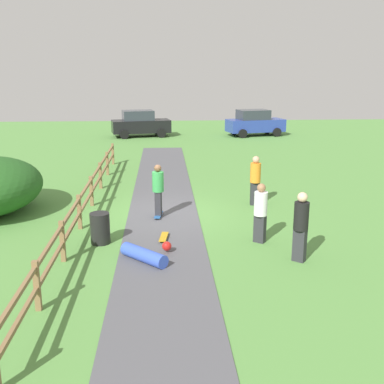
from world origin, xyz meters
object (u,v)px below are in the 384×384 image
skateboard_loose (164,237)px  parked_car_blue (255,123)px  skater_riding (158,188)px  bystander_orange (255,178)px  trash_bin (100,228)px  parked_car_black (140,124)px  bystander_black (301,223)px  bystander_white (261,210)px  skater_fallen (146,254)px

skateboard_loose → parked_car_blue: (6.84, 21.64, 0.87)m
skater_riding → bystander_orange: (3.53, 1.30, -0.01)m
trash_bin → parked_car_black: (0.19, 21.80, 0.51)m
skateboard_loose → bystander_black: size_ratio=0.44×
bystander_white → parked_car_black: size_ratio=0.39×
bystander_orange → bystander_black: bystander_black is taller
skateboard_loose → parked_car_black: bearing=94.3°
parked_car_black → parked_car_blue: 8.47m
skateboard_loose → bystander_orange: bystander_orange is taller
bystander_black → parked_car_blue: (3.32, 23.43, -0.08)m
skater_fallen → parked_car_blue: size_ratio=0.31×
trash_bin → skater_riding: size_ratio=0.50×
skater_fallen → trash_bin: bearing=133.5°
skater_fallen → skateboard_loose: 1.65m
skater_fallen → skateboard_loose: skater_fallen is taller
bystander_white → parked_car_black: parked_car_black is taller
skater_riding → parked_car_blue: (7.01, 19.47, -0.06)m
skateboard_loose → bystander_orange: bearing=45.9°
bystander_orange → parked_car_black: 18.85m
skateboard_loose → parked_car_blue: 22.71m
skater_riding → bystander_black: (3.69, -3.96, 0.01)m
skateboard_loose → bystander_white: bystander_white is taller
trash_bin → skater_fallen: trash_bin is taller
trash_bin → bystander_orange: 6.34m
parked_car_black → skater_riding: bearing=-85.7°
skater_fallen → bystander_white: 3.54m
skater_fallen → bystander_white: bystander_white is taller
skater_riding → parked_car_black: 19.53m
trash_bin → parked_car_black: bearing=89.5°
trash_bin → parked_car_blue: (8.66, 21.80, 0.51)m
skater_fallen → bystander_orange: 6.38m
trash_bin → skater_riding: skater_riding is taller
bystander_orange → bystander_white: bystander_orange is taller
bystander_white → parked_car_blue: bearing=79.5°
bystander_orange → bystander_white: size_ratio=1.04×
skater_riding → bystander_orange: 3.76m
parked_car_black → parked_car_blue: size_ratio=1.00×
skater_riding → skater_fallen: skater_riding is taller
skateboard_loose → bystander_black: bystander_black is taller
skateboard_loose → parked_car_blue: parked_car_blue is taller
skater_fallen → parked_car_black: size_ratio=0.31×
parked_car_blue → trash_bin: bearing=-111.7°
bystander_black → skater_fallen: bearing=177.0°
skater_fallen → bystander_orange: (3.83, 5.04, 0.81)m
skateboard_loose → parked_car_blue: size_ratio=0.18×
bystander_white → bystander_black: bearing=-62.3°
parked_car_blue → skateboard_loose: bearing=-107.5°
bystander_orange → bystander_white: bearing=-98.8°
skater_fallen → parked_car_blue: 24.35m
trash_bin → bystander_black: bystander_black is taller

